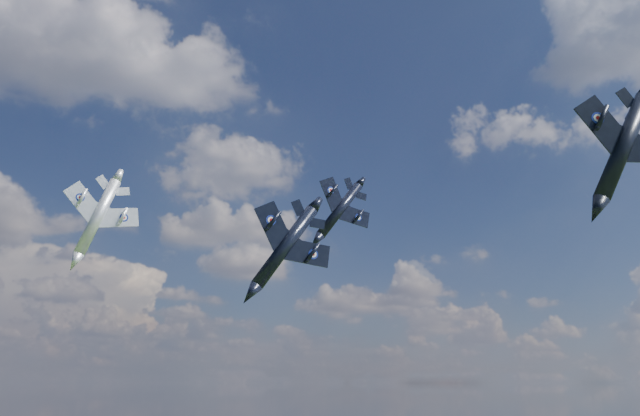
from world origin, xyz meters
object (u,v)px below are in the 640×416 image
object	(u,v)px
jet_lead_navy	(285,246)
jet_left_silver	(98,217)
jet_right_navy	(623,146)
jet_high_navy	(340,210)

from	to	relation	value
jet_lead_navy	jet_left_silver	distance (m)	23.66
jet_lead_navy	jet_right_navy	distance (m)	36.14
jet_lead_navy	jet_high_navy	size ratio (longest dim) A/B	1.09
jet_lead_navy	jet_right_navy	size ratio (longest dim) A/B	0.98
jet_lead_navy	jet_left_silver	xyz separation A→B (m)	(-21.06, 9.82, 4.44)
jet_right_navy	jet_high_navy	xyz separation A→B (m)	(-14.86, 38.60, 3.01)
jet_high_navy	jet_left_silver	distance (m)	33.14
jet_high_navy	jet_left_silver	bearing A→B (deg)	177.62
jet_lead_navy	jet_right_navy	xyz separation A→B (m)	(26.26, -24.07, 6.08)
jet_lead_navy	jet_high_navy	bearing A→B (deg)	47.61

